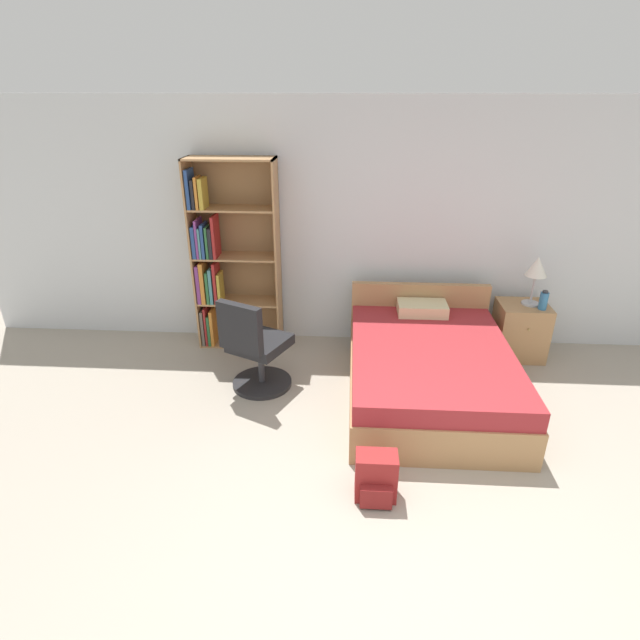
% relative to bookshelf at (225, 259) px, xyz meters
% --- Properties ---
extents(ground_plane, '(14.00, 14.00, 0.00)m').
position_rel_bookshelf_xyz_m(ground_plane, '(1.67, -3.00, -0.99)').
color(ground_plane, '#A39989').
extents(wall_back, '(9.00, 0.06, 2.60)m').
position_rel_bookshelf_xyz_m(wall_back, '(1.67, 0.23, 0.31)').
color(wall_back, silver).
rests_on(wall_back, ground_plane).
extents(bookshelf, '(0.90, 0.34, 2.03)m').
position_rel_bookshelf_xyz_m(bookshelf, '(0.00, 0.00, 0.00)').
color(bookshelf, '#AD7F51').
rests_on(bookshelf, ground_plane).
extents(bed, '(1.45, 1.98, 0.77)m').
position_rel_bookshelf_xyz_m(bed, '(2.09, -0.92, -0.72)').
color(bed, '#AD7F51').
rests_on(bed, ground_plane).
extents(office_chair, '(0.66, 0.70, 0.96)m').
position_rel_bookshelf_xyz_m(office_chair, '(0.47, -0.95, -0.56)').
color(office_chair, '#232326').
rests_on(office_chair, ground_plane).
extents(nightstand, '(0.50, 0.46, 0.60)m').
position_rel_bookshelf_xyz_m(nightstand, '(3.16, -0.12, -0.69)').
color(nightstand, '#AD7F51').
rests_on(nightstand, ground_plane).
extents(table_lamp, '(0.22, 0.22, 0.51)m').
position_rel_bookshelf_xyz_m(table_lamp, '(3.22, -0.11, -0.00)').
color(table_lamp, '#B2B2B7').
rests_on(table_lamp, nightstand).
extents(water_bottle, '(0.08, 0.08, 0.20)m').
position_rel_bookshelf_xyz_m(water_bottle, '(3.30, -0.23, -0.29)').
color(water_bottle, teal).
rests_on(water_bottle, nightstand).
extents(backpack_red, '(0.29, 0.24, 0.36)m').
position_rel_bookshelf_xyz_m(backpack_red, '(1.55, -2.30, -0.82)').
color(backpack_red, maroon).
rests_on(backpack_red, ground_plane).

